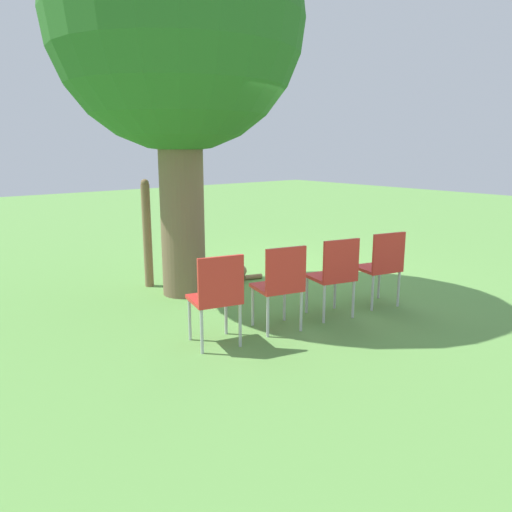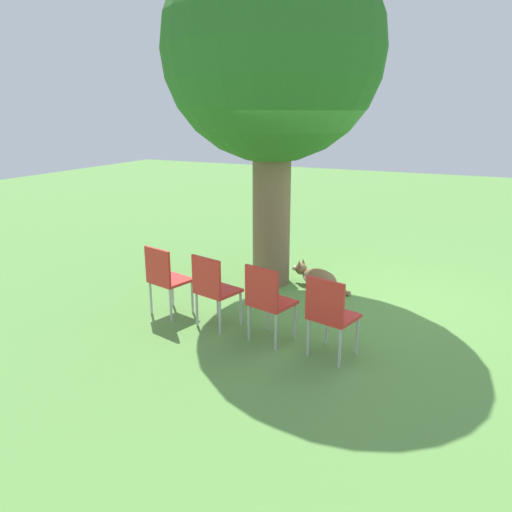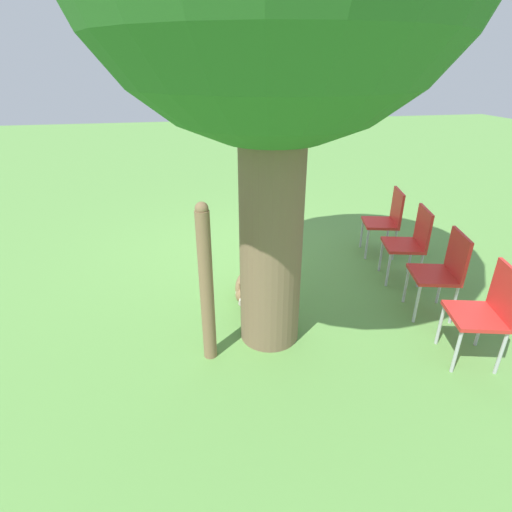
{
  "view_description": "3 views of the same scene",
  "coord_description": "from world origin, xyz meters",
  "px_view_note": "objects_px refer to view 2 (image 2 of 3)",
  "views": [
    {
      "loc": [
        -5.31,
        4.54,
        1.87
      ],
      "look_at": [
        -0.85,
        0.9,
        0.59
      ],
      "focal_mm": 35.0,
      "sensor_mm": 36.0,
      "label": 1
    },
    {
      "loc": [
        -6.45,
        -1.53,
        2.51
      ],
      "look_at": [
        -0.89,
        1.11,
        0.7
      ],
      "focal_mm": 35.0,
      "sensor_mm": 36.0,
      "label": 2
    },
    {
      "loc": [
        0.81,
        4.41,
        2.37
      ],
      "look_at": [
        0.05,
        0.5,
        0.45
      ],
      "focal_mm": 28.0,
      "sensor_mm": 36.0,
      "label": 3
    }
  ],
  "objects_px": {
    "fence_post": "(275,226)",
    "red_chair_3": "(165,276)",
    "red_chair_2": "(213,287)",
    "oak_tree": "(273,53)",
    "red_chair_0": "(330,312)",
    "dog": "(317,277)",
    "red_chair_1": "(268,298)"
  },
  "relations": [
    {
      "from": "red_chair_2",
      "to": "red_chair_3",
      "type": "relative_size",
      "value": 1.0
    },
    {
      "from": "fence_post",
      "to": "red_chair_1",
      "type": "height_order",
      "value": "fence_post"
    },
    {
      "from": "fence_post",
      "to": "red_chair_2",
      "type": "relative_size",
      "value": 1.61
    },
    {
      "from": "oak_tree",
      "to": "red_chair_3",
      "type": "height_order",
      "value": "oak_tree"
    },
    {
      "from": "oak_tree",
      "to": "red_chair_0",
      "type": "relative_size",
      "value": 5.32
    },
    {
      "from": "fence_post",
      "to": "red_chair_1",
      "type": "distance_m",
      "value": 2.65
    },
    {
      "from": "red_chair_0",
      "to": "red_chair_2",
      "type": "distance_m",
      "value": 1.47
    },
    {
      "from": "dog",
      "to": "red_chair_1",
      "type": "relative_size",
      "value": 1.08
    },
    {
      "from": "fence_post",
      "to": "red_chair_3",
      "type": "distance_m",
      "value": 2.36
    },
    {
      "from": "red_chair_3",
      "to": "red_chair_0",
      "type": "bearing_deg",
      "value": -81.53
    },
    {
      "from": "red_chair_0",
      "to": "fence_post",
      "type": "bearing_deg",
      "value": 48.3
    },
    {
      "from": "red_chair_0",
      "to": "red_chair_3",
      "type": "xyz_separation_m",
      "value": [
        0.22,
        2.19,
        0.0
      ]
    },
    {
      "from": "oak_tree",
      "to": "fence_post",
      "type": "bearing_deg",
      "value": 18.72
    },
    {
      "from": "red_chair_0",
      "to": "red_chair_3",
      "type": "height_order",
      "value": "same"
    },
    {
      "from": "red_chair_0",
      "to": "red_chair_3",
      "type": "distance_m",
      "value": 2.2
    },
    {
      "from": "red_chair_1",
      "to": "red_chair_3",
      "type": "bearing_deg",
      "value": 98.47
    },
    {
      "from": "red_chair_2",
      "to": "oak_tree",
      "type": "bearing_deg",
      "value": 15.8
    },
    {
      "from": "oak_tree",
      "to": "dog",
      "type": "distance_m",
      "value": 3.16
    },
    {
      "from": "red_chair_3",
      "to": "dog",
      "type": "bearing_deg",
      "value": -22.91
    },
    {
      "from": "red_chair_2",
      "to": "red_chair_0",
      "type": "bearing_deg",
      "value": -81.53
    },
    {
      "from": "red_chair_0",
      "to": "red_chair_2",
      "type": "height_order",
      "value": "same"
    },
    {
      "from": "oak_tree",
      "to": "fence_post",
      "type": "distance_m",
      "value": 2.58
    },
    {
      "from": "oak_tree",
      "to": "dog",
      "type": "height_order",
      "value": "oak_tree"
    },
    {
      "from": "oak_tree",
      "to": "red_chair_3",
      "type": "distance_m",
      "value": 3.28
    },
    {
      "from": "dog",
      "to": "red_chair_2",
      "type": "relative_size",
      "value": 1.08
    },
    {
      "from": "red_chair_2",
      "to": "fence_post",
      "type": "bearing_deg",
      "value": 20.18
    },
    {
      "from": "dog",
      "to": "red_chair_0",
      "type": "height_order",
      "value": "red_chair_0"
    },
    {
      "from": "fence_post",
      "to": "red_chair_1",
      "type": "bearing_deg",
      "value": -158.25
    },
    {
      "from": "oak_tree",
      "to": "red_chair_3",
      "type": "relative_size",
      "value": 5.32
    },
    {
      "from": "red_chair_3",
      "to": "fence_post",
      "type": "bearing_deg",
      "value": 2.42
    },
    {
      "from": "oak_tree",
      "to": "red_chair_2",
      "type": "height_order",
      "value": "oak_tree"
    },
    {
      "from": "red_chair_2",
      "to": "dog",
      "type": "bearing_deg",
      "value": -4.57
    }
  ]
}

